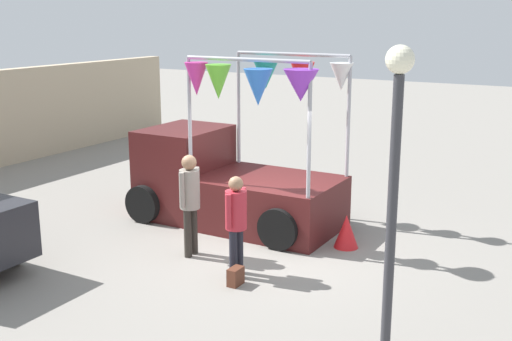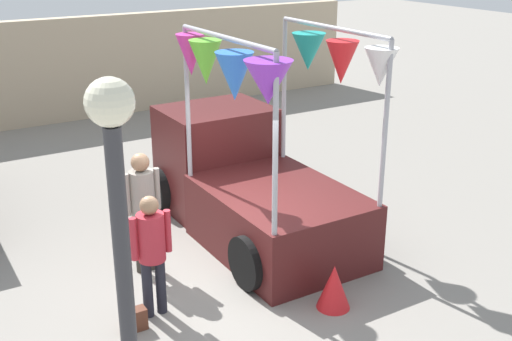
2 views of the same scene
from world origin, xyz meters
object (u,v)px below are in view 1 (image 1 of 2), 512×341
Objects in this scene: person_customer at (236,216)px; person_vendor at (190,195)px; handbag at (236,276)px; vendor_truck at (226,175)px; street_lamp at (395,161)px; folded_kite_bundle_crimson at (346,231)px.

person_customer is 0.91× the size of person_vendor.
handbag is at bearing -150.26° from person_customer.
vendor_truck reaches higher than handbag.
person_vendor is at bearing 62.54° from handbag.
handbag is 3.69m from street_lamp.
handbag is at bearing 70.31° from street_lamp.
vendor_truck reaches higher than person_customer.
street_lamp is at bearing -109.69° from handbag.
street_lamp reaches higher than handbag.
handbag is at bearing -117.46° from person_vendor.
person_vendor reaches higher than folded_kite_bundle_crimson.
person_customer reaches higher than handbag.
person_customer is at bearing 152.72° from folded_kite_bundle_crimson.
person_vendor is 1.76m from handbag.
handbag is 2.54m from folded_kite_bundle_crimson.
folded_kite_bundle_crimson reaches higher than handbag.
handbag is at bearing -145.10° from vendor_truck.
folded_kite_bundle_crimson is at bearing -52.05° from person_vendor.
vendor_truck is 2.57× the size of person_customer.
folded_kite_bundle_crimson is (1.70, -2.17, -0.78)m from person_vendor.
street_lamp is (-3.60, -4.54, 1.52)m from vendor_truck.
street_lamp is 6.24× the size of folded_kite_bundle_crimson.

